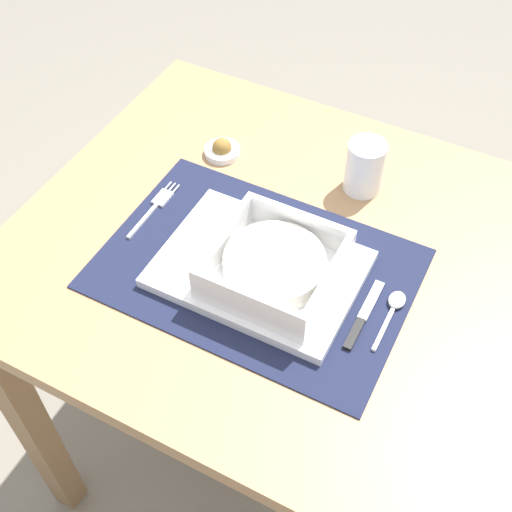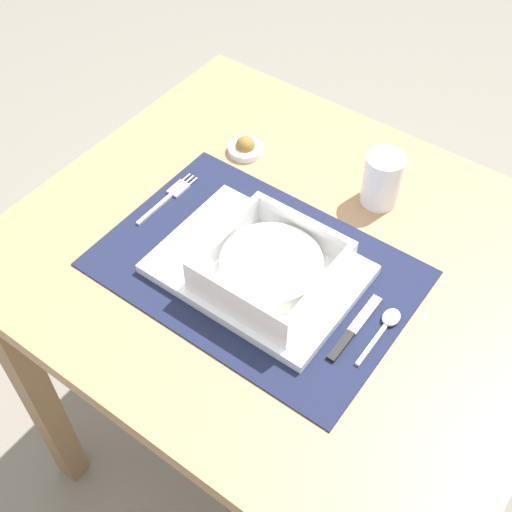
% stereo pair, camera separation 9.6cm
% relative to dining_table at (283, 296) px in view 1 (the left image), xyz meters
% --- Properties ---
extents(ground_plane, '(6.00, 6.00, 0.00)m').
position_rel_dining_table_xyz_m(ground_plane, '(0.00, 0.00, -0.62)').
color(ground_plane, gray).
extents(dining_table, '(0.83, 0.71, 0.74)m').
position_rel_dining_table_xyz_m(dining_table, '(0.00, 0.00, 0.00)').
color(dining_table, '#A37A51').
rests_on(dining_table, ground).
extents(placemat, '(0.45, 0.31, 0.00)m').
position_rel_dining_table_xyz_m(placemat, '(-0.02, -0.06, 0.12)').
color(placemat, '#191E38').
rests_on(placemat, dining_table).
extents(serving_plate, '(0.29, 0.21, 0.02)m').
position_rel_dining_table_xyz_m(serving_plate, '(-0.01, -0.06, 0.13)').
color(serving_plate, white).
rests_on(serving_plate, placemat).
extents(porridge_bowl, '(0.17, 0.17, 0.06)m').
position_rel_dining_table_xyz_m(porridge_bowl, '(0.02, -0.07, 0.16)').
color(porridge_bowl, white).
rests_on(porridge_bowl, serving_plate).
extents(fork, '(0.02, 0.14, 0.00)m').
position_rel_dining_table_xyz_m(fork, '(-0.22, -0.02, 0.13)').
color(fork, silver).
rests_on(fork, placemat).
extents(spoon, '(0.02, 0.11, 0.01)m').
position_rel_dining_table_xyz_m(spoon, '(0.19, -0.03, 0.13)').
color(spoon, silver).
rests_on(spoon, placemat).
extents(butter_knife, '(0.01, 0.13, 0.01)m').
position_rel_dining_table_xyz_m(butter_knife, '(0.15, -0.07, 0.13)').
color(butter_knife, black).
rests_on(butter_knife, placemat).
extents(drinking_glass, '(0.06, 0.06, 0.09)m').
position_rel_dining_table_xyz_m(drinking_glass, '(0.05, 0.18, 0.16)').
color(drinking_glass, white).
rests_on(drinking_glass, dining_table).
extents(condiment_saucer, '(0.06, 0.06, 0.03)m').
position_rel_dining_table_xyz_m(condiment_saucer, '(-0.19, 0.14, 0.13)').
color(condiment_saucer, white).
rests_on(condiment_saucer, dining_table).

